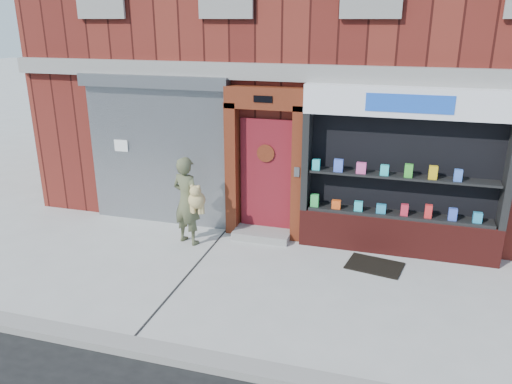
% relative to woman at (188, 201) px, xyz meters
% --- Properties ---
extents(ground, '(80.00, 80.00, 0.00)m').
position_rel_woman_xyz_m(ground, '(2.03, -1.11, -0.86)').
color(ground, '#9E9E99').
rests_on(ground, ground).
extents(curb, '(60.00, 0.30, 0.12)m').
position_rel_woman_xyz_m(curb, '(2.03, -3.26, -0.80)').
color(curb, gray).
rests_on(curb, ground).
extents(building, '(12.00, 8.16, 8.00)m').
position_rel_woman_xyz_m(building, '(2.03, 4.88, 3.14)').
color(building, '#521712').
rests_on(building, ground).
extents(shutter_bay, '(3.10, 0.30, 3.04)m').
position_rel_woman_xyz_m(shutter_bay, '(-0.97, 0.81, 0.86)').
color(shutter_bay, gray).
rests_on(shutter_bay, ground).
extents(red_door_bay, '(1.52, 0.58, 2.90)m').
position_rel_woman_xyz_m(red_door_bay, '(1.28, 0.75, 0.60)').
color(red_door_bay, '#521C0E').
rests_on(red_door_bay, ground).
extents(pharmacy_bay, '(3.50, 0.41, 3.00)m').
position_rel_woman_xyz_m(pharmacy_bay, '(3.77, 0.70, 0.52)').
color(pharmacy_bay, '#521713').
rests_on(pharmacy_bay, ground).
extents(woman, '(0.76, 0.58, 1.69)m').
position_rel_woman_xyz_m(woman, '(0.00, 0.00, 0.00)').
color(woman, '#505437').
rests_on(woman, ground).
extents(doormat, '(1.03, 0.80, 0.02)m').
position_rel_woman_xyz_m(doormat, '(3.46, -0.01, -0.84)').
color(doormat, black).
rests_on(doormat, ground).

